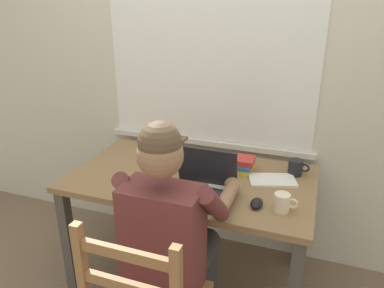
{
  "coord_description": "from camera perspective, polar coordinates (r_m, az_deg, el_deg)",
  "views": [
    {
      "loc": [
        0.64,
        -1.77,
        1.67
      ],
      "look_at": [
        0.02,
        -0.05,
        0.95
      ],
      "focal_mm": 33.99,
      "sensor_mm": 36.0,
      "label": 1
    }
  ],
  "objects": [
    {
      "name": "seated_person",
      "position": [
        1.72,
        -3.09,
        -13.32
      ],
      "size": [
        0.5,
        0.6,
        1.24
      ],
      "color": "brown",
      "rests_on": "ground"
    },
    {
      "name": "laptop",
      "position": [
        1.89,
        1.52,
        -6.48
      ],
      "size": [
        0.33,
        0.28,
        0.23
      ],
      "color": "#232328",
      "rests_on": "desk"
    },
    {
      "name": "book_stack_main",
      "position": [
        2.17,
        7.25,
        -3.12
      ],
      "size": [
        0.2,
        0.15,
        0.08
      ],
      "color": "gold",
      "rests_on": "desk"
    },
    {
      "name": "computer_mouse",
      "position": [
        1.83,
        10.1,
        -9.14
      ],
      "size": [
        0.06,
        0.1,
        0.03
      ],
      "primitive_type": "ellipsoid",
      "color": "black",
      "rests_on": "desk"
    },
    {
      "name": "coffee_mug_dark",
      "position": [
        2.17,
        -4.04,
        -2.8
      ],
      "size": [
        0.12,
        0.08,
        0.09
      ],
      "color": "#38281E",
      "rests_on": "desk"
    },
    {
      "name": "landscape_photo_print",
      "position": [
        2.33,
        -4.97,
        -2.36
      ],
      "size": [
        0.13,
        0.1,
        0.0
      ],
      "primitive_type": "cube",
      "rotation": [
        0.0,
        0.0,
        -0.05
      ],
      "color": "#C63D33",
      "rests_on": "desk"
    },
    {
      "name": "coffee_mug_white",
      "position": [
        1.81,
        14.01,
        -8.91
      ],
      "size": [
        0.11,
        0.08,
        0.09
      ],
      "color": "beige",
      "rests_on": "desk"
    },
    {
      "name": "paper_pile_near_laptop",
      "position": [
        2.09,
        12.51,
        -5.57
      ],
      "size": [
        0.29,
        0.23,
        0.01
      ],
      "primitive_type": "cube",
      "rotation": [
        0.0,
        0.0,
        0.32
      ],
      "color": "silver",
      "rests_on": "desk"
    },
    {
      "name": "coffee_mug_spare",
      "position": [
        2.18,
        15.99,
        -3.56
      ],
      "size": [
        0.12,
        0.08,
        0.09
      ],
      "color": "black",
      "rests_on": "desk"
    },
    {
      "name": "back_wall",
      "position": [
        2.36,
        3.85,
        12.55
      ],
      "size": [
        6.0,
        0.08,
        2.6
      ],
      "color": "beige",
      "rests_on": "ground"
    },
    {
      "name": "desk",
      "position": [
        2.15,
        -0.14,
        -7.22
      ],
      "size": [
        1.39,
        0.79,
        0.73
      ],
      "color": "olive",
      "rests_on": "ground"
    },
    {
      "name": "ground_plane",
      "position": [
        2.51,
        -0.13,
        -19.97
      ],
      "size": [
        8.0,
        8.0,
        0.0
      ],
      "primitive_type": "plane",
      "color": "brown"
    },
    {
      "name": "paper_pile_back_corner",
      "position": [
        1.93,
        2.96,
        -7.52
      ],
      "size": [
        0.2,
        0.17,
        0.01
      ],
      "primitive_type": "cube",
      "rotation": [
        0.0,
        0.0,
        -0.01
      ],
      "color": "white",
      "rests_on": "desk"
    }
  ]
}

